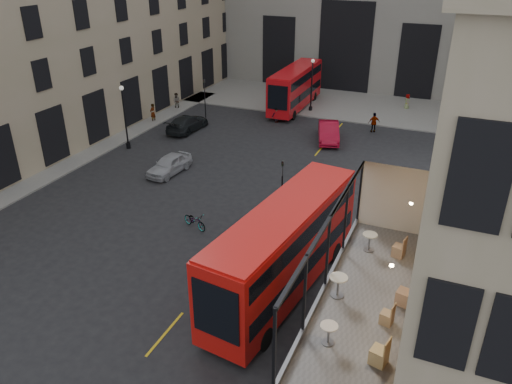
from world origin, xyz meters
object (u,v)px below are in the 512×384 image
at_px(car_b, 329,132).
at_px(cafe_table_mid, 338,283).
at_px(cafe_table_near, 329,331).
at_px(cafe_chair_b, 387,317).
at_px(cafe_chair_a, 379,355).
at_px(pedestrian_a, 177,101).
at_px(bus_near, 285,245).
at_px(pedestrian_c, 374,123).
at_px(car_c, 187,123).
at_px(traffic_light_far, 205,93).
at_px(cyclist, 304,193).
at_px(bus_far, 296,86).
at_px(cafe_chair_c, 404,297).
at_px(street_lamp_b, 312,88).
at_px(cafe_chair_d, 399,250).
at_px(pedestrian_d, 407,102).
at_px(bicycle, 195,221).
at_px(cafe_table_far, 370,240).
at_px(traffic_light_near, 282,182).
at_px(pedestrian_e, 153,113).
at_px(car_a, 169,164).
at_px(pedestrian_b, 277,115).
at_px(street_lamp_a, 125,121).

height_order(car_b, cafe_table_mid, cafe_table_mid).
distance_m(cafe_table_near, cafe_chair_b, 2.17).
relative_size(cafe_table_mid, cafe_chair_a, 0.83).
bearing_deg(cafe_table_mid, pedestrian_a, 129.72).
distance_m(bus_near, pedestrian_c, 25.16).
relative_size(car_c, pedestrian_a, 2.92).
height_order(pedestrian_a, cafe_table_mid, cafe_table_mid).
bearing_deg(traffic_light_far, cyclist, -43.20).
relative_size(bus_far, cafe_chair_c, 11.09).
bearing_deg(street_lamp_b, cyclist, -73.77).
xyz_separation_m(cyclist, cafe_chair_a, (7.61, -16.91, 4.05)).
xyz_separation_m(traffic_light_far, street_lamp_b, (9.00, 6.00, -0.03)).
bearing_deg(cafe_chair_d, pedestrian_d, 96.52).
xyz_separation_m(bicycle, cafe_table_far, (11.23, -5.60, 4.59)).
relative_size(traffic_light_near, pedestrian_e, 2.11).
distance_m(car_a, car_c, 9.55).
xyz_separation_m(bus_near, bus_far, (-9.54, 29.35, -0.20)).
bearing_deg(pedestrian_b, traffic_light_far, 148.30).
bearing_deg(bicycle, car_a, 62.39).
distance_m(cafe_table_far, cafe_chair_c, 3.33).
distance_m(cafe_chair_b, cafe_chair_c, 1.26).
height_order(traffic_light_far, street_lamp_a, street_lamp_a).
xyz_separation_m(bus_far, cafe_table_mid, (13.35, -34.66, 2.75)).
relative_size(bus_near, bus_far, 1.11).
height_order(pedestrian_d, cafe_table_far, cafe_table_far).
bearing_deg(cafe_chair_a, cyclist, 114.22).
bearing_deg(traffic_light_near, cafe_chair_d, -48.02).
height_order(bus_far, cafe_chair_b, cafe_chair_b).
bearing_deg(cafe_table_far, car_c, 134.65).
distance_m(bus_far, pedestrian_e, 14.81).
bearing_deg(cafe_chair_b, street_lamp_a, 141.99).
distance_m(traffic_light_far, pedestrian_b, 7.39).
distance_m(pedestrian_d, cafe_chair_a, 41.83).
height_order(street_lamp_b, pedestrian_d, street_lamp_b).
xyz_separation_m(traffic_light_far, pedestrian_c, (16.21, 2.15, -1.51)).
relative_size(pedestrian_b, cafe_table_mid, 1.99).
bearing_deg(cafe_chair_d, bicycle, 155.75).
bearing_deg(street_lamp_b, traffic_light_near, -77.20).
xyz_separation_m(cafe_chair_a, cafe_chair_b, (-0.08, 1.79, -0.05)).
distance_m(car_b, pedestrian_b, 6.57).
distance_m(car_b, cafe_table_mid, 28.01).
relative_size(traffic_light_far, street_lamp_b, 0.71).
height_order(pedestrian_b, cafe_table_far, cafe_table_far).
distance_m(street_lamp_b, pedestrian_a, 13.93).
bearing_deg(pedestrian_d, cafe_table_mid, 165.20).
bearing_deg(pedestrian_b, pedestrian_e, 160.34).
height_order(bus_near, car_a, bus_near).
bearing_deg(cafe_chair_b, bicycle, 142.71).
bearing_deg(traffic_light_near, pedestrian_b, 111.84).
bearing_deg(bus_far, bicycle, -84.43).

